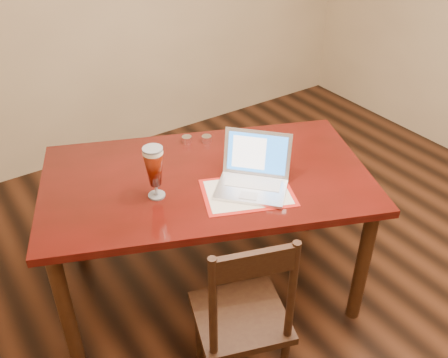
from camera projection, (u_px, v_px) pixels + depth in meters
ground at (327, 305)px, 3.06m from camera, size 5.00×5.00×0.00m
room_shell at (376, 16)px, 2.07m from camera, size 4.51×5.01×2.71m
dining_table at (207, 190)px, 2.79m from camera, size 2.03×1.61×1.13m
dining_chair at (243, 318)px, 2.37m from camera, size 0.55×0.53×1.03m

